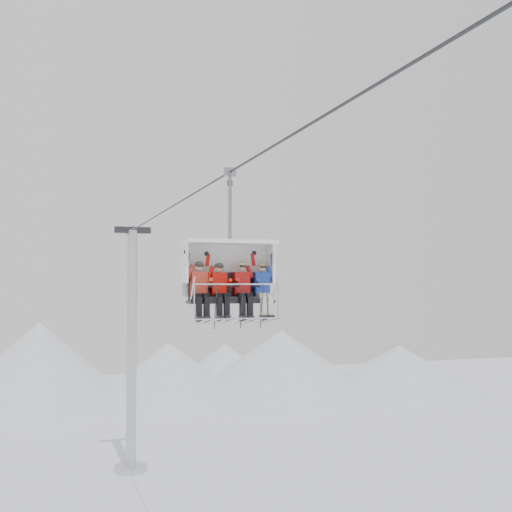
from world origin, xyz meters
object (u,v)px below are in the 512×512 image
object	(u,v)px
skier_far_left	(200,288)
skier_far_right	(263,288)
skier_center_left	(220,289)
skier_center_right	(243,288)
chairlift_carrier	(228,270)
lift_tower_right	(132,365)

from	to	relation	value
skier_far_left	skier_far_right	xyz separation A→B (m)	(1.71, -0.00, -0.01)
skier_center_left	skier_far_right	world-z (taller)	skier_far_right
skier_center_right	skier_far_left	bearing A→B (deg)	180.00
skier_center_right	skier_far_right	bearing A→B (deg)	-0.18
skier_far_left	skier_center_right	world-z (taller)	same
chairlift_carrier	skier_far_right	world-z (taller)	chairlift_carrier
lift_tower_right	skier_center_left	bearing A→B (deg)	-90.91
lift_tower_right	skier_far_right	distance (m)	20.48
lift_tower_right	skier_center_right	size ratio (longest dim) A/B	7.99
lift_tower_right	skier_center_right	bearing A→B (deg)	-89.15
lift_tower_right	skier_center_left	xyz separation A→B (m)	(-0.32, -19.97, 4.42)
lift_tower_right	chairlift_carrier	world-z (taller)	lift_tower_right
skier_center_left	lift_tower_right	bearing A→B (deg)	89.09
chairlift_carrier	skier_center_left	xyz separation A→B (m)	(-0.32, -0.31, -0.48)
skier_center_left	skier_center_right	size ratio (longest dim) A/B	1.00
chairlift_carrier	skier_far_left	world-z (taller)	chairlift_carrier
chairlift_carrier	skier_far_left	bearing A→B (deg)	-160.30
skier_far_left	skier_center_left	bearing A→B (deg)	-0.38
skier_center_left	chairlift_carrier	bearing A→B (deg)	43.95
lift_tower_right	skier_far_left	bearing A→B (deg)	-92.43
skier_far_left	skier_center_right	xyz separation A→B (m)	(1.15, 0.00, 0.00)
lift_tower_right	skier_center_right	world-z (taller)	lift_tower_right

